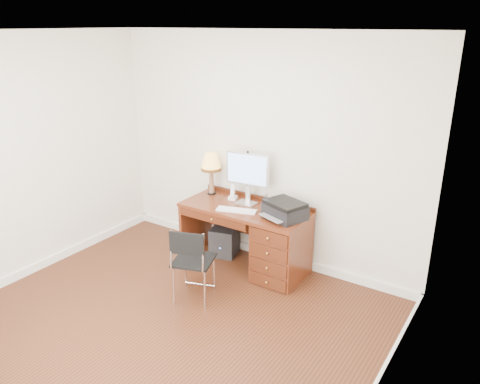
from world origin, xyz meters
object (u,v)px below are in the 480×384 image
Objects in this scene: monitor at (248,172)px; equipment_box at (224,241)px; desk at (269,240)px; leg_lamp at (211,165)px; printer at (285,210)px; phone at (233,195)px; chair at (190,257)px.

monitor reaches higher than equipment_box.
desk is 1.17m from leg_lamp.
desk is 0.74m from equipment_box.
leg_lamp is at bearing -168.95° from printer.
monitor is at bearing -13.99° from phone.
printer is 0.61× the size of chair.
equipment_box is at bearing -14.71° from leg_lamp.
equipment_box is (-0.32, -0.04, -0.96)m from monitor.
monitor reaches higher than leg_lamp.
phone is at bearing 172.25° from monitor.
desk is at bearing 48.29° from chair.
chair is (-0.39, -0.95, 0.09)m from desk.
leg_lamp is at bearing 150.40° from equipment_box.
printer is 1.12m from equipment_box.
desk is at bearing -22.79° from equipment_box.
equipment_box is (-0.11, -0.04, -0.63)m from phone.
chair reaches higher than equipment_box.
chair is (0.20, -1.09, -0.30)m from phone.
phone is 0.24× the size of chair.
leg_lamp reaches higher than printer.
monitor is 3.10× the size of phone.
printer is 2.60× the size of phone.
chair is 1.14m from equipment_box.
phone is 0.64m from equipment_box.
leg_lamp is (-0.54, 0.02, -0.00)m from monitor.
desk is at bearing -25.90° from phone.
printer is at bearing -22.17° from equipment_box.
chair is (-0.01, -1.08, -0.63)m from monitor.
monitor is 1.19× the size of printer.
chair is at bearing -102.63° from printer.
monitor is 1.18× the size of leg_lamp.
leg_lamp is (-1.12, 0.17, 0.29)m from printer.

